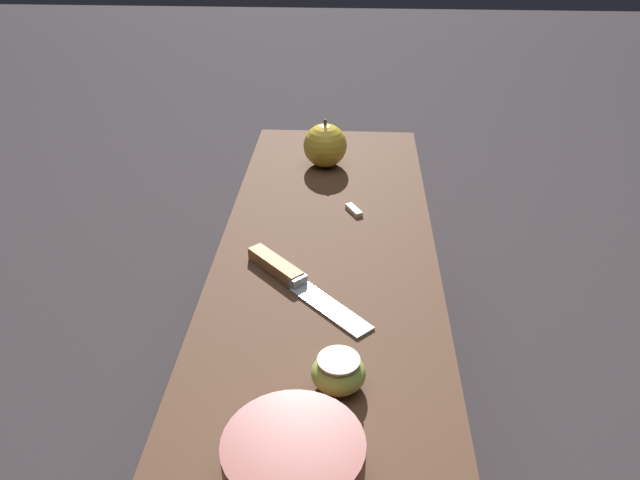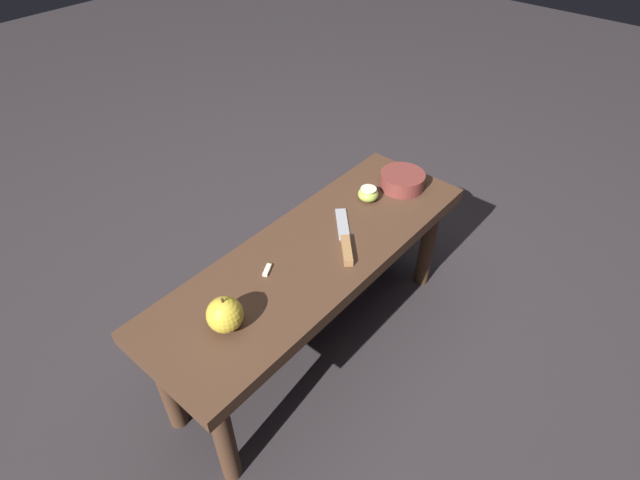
{
  "view_description": "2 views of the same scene",
  "coord_description": "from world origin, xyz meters",
  "px_view_note": "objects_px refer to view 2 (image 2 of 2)",
  "views": [
    {
      "loc": [
        0.81,
        0.04,
        0.93
      ],
      "look_at": [
        0.01,
        -0.01,
        0.44
      ],
      "focal_mm": 35.0,
      "sensor_mm": 36.0,
      "label": 1
    },
    {
      "loc": [
        -0.76,
        -0.67,
        1.33
      ],
      "look_at": [
        0.01,
        -0.01,
        0.44
      ],
      "focal_mm": 28.0,
      "sensor_mm": 36.0,
      "label": 2
    }
  ],
  "objects_px": {
    "wooden_bench": "(315,266)",
    "apple_cut": "(368,194)",
    "bowl": "(402,180)",
    "knife": "(346,243)",
    "apple_whole": "(225,314)"
  },
  "relations": [
    {
      "from": "apple_cut",
      "to": "bowl",
      "type": "bearing_deg",
      "value": -17.45
    },
    {
      "from": "apple_whole",
      "to": "apple_cut",
      "type": "relative_size",
      "value": 1.54
    },
    {
      "from": "wooden_bench",
      "to": "bowl",
      "type": "bearing_deg",
      "value": -1.71
    },
    {
      "from": "knife",
      "to": "bowl",
      "type": "xyz_separation_m",
      "value": [
        0.34,
        0.04,
        0.02
      ]
    },
    {
      "from": "apple_cut",
      "to": "bowl",
      "type": "distance_m",
      "value": 0.13
    },
    {
      "from": "wooden_bench",
      "to": "knife",
      "type": "relative_size",
      "value": 5.29
    },
    {
      "from": "knife",
      "to": "bowl",
      "type": "distance_m",
      "value": 0.34
    },
    {
      "from": "apple_whole",
      "to": "apple_cut",
      "type": "distance_m",
      "value": 0.62
    },
    {
      "from": "knife",
      "to": "apple_cut",
      "type": "xyz_separation_m",
      "value": [
        0.21,
        0.08,
        0.01
      ]
    },
    {
      "from": "knife",
      "to": "bowl",
      "type": "relative_size",
      "value": 1.4
    },
    {
      "from": "wooden_bench",
      "to": "apple_cut",
      "type": "relative_size",
      "value": 16.51
    },
    {
      "from": "knife",
      "to": "apple_whole",
      "type": "bearing_deg",
      "value": 131.64
    },
    {
      "from": "apple_cut",
      "to": "apple_whole",
      "type": "bearing_deg",
      "value": -175.72
    },
    {
      "from": "bowl",
      "to": "apple_whole",
      "type": "bearing_deg",
      "value": -179.52
    },
    {
      "from": "apple_whole",
      "to": "bowl",
      "type": "distance_m",
      "value": 0.74
    }
  ]
}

